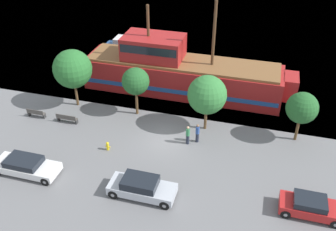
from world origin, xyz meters
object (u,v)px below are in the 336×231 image
Objects in this scene: fire_hydrant at (108,146)px; bench_promenade_west at (36,113)px; parked_car_curb_rear at (310,206)px; pedestrian_walking_far at (188,135)px; moored_boat_dockside at (129,49)px; bench_promenade_east at (67,118)px; parked_car_curb_mid at (26,166)px; pirate_ship at (179,72)px; parked_car_curb_front at (142,187)px; pedestrian_walking_near at (197,133)px.

bench_promenade_west is (-8.29, 2.71, 0.03)m from fire_hydrant.
parked_car_curb_rear is 2.32× the size of pedestrian_walking_far.
pedestrian_walking_far is at bearing -54.66° from moored_boat_dockside.
moored_boat_dockside reaches higher than parked_car_curb_rear.
pedestrian_walking_far is (11.21, -0.11, 0.43)m from bench_promenade_east.
fire_hydrant is 5.79m from bench_promenade_east.
parked_car_curb_mid is at bearing -62.99° from bench_promenade_west.
bench_promenade_west is at bearing -143.55° from pirate_ship.
pedestrian_walking_far reaches higher than fire_hydrant.
pedestrian_walking_far is at bearing -0.55° from bench_promenade_west.
fire_hydrant is at bearing -74.64° from moored_boat_dockside.
pirate_ship is at bearing 131.77° from parked_car_curb_rear.
pedestrian_walking_far is (6.08, 2.57, 0.47)m from fire_hydrant.
parked_car_curb_front is 5.95m from fire_hydrant.
moored_boat_dockside is 3.70× the size of pedestrian_walking_far.
pedestrian_walking_far reaches higher than bench_promenade_east.
parked_car_curb_rear is at bearing -48.23° from pirate_ship.
moored_boat_dockside is at bearing 90.55° from parked_car_curb_mid.
parked_car_curb_mid reaches higher than bench_promenade_east.
parked_car_curb_front is 2.69× the size of pedestrian_walking_near.
bench_promenade_west is (-3.16, 0.02, -0.01)m from bench_promenade_east.
pedestrian_walking_far reaches higher than parked_car_curb_rear.
pedestrian_walking_near is (3.62, -8.14, -1.20)m from pirate_ship.
pirate_ship reaches higher than pedestrian_walking_far.
pirate_ship is 12.20× the size of pedestrian_walking_far.
bench_promenade_east is at bearing -134.37° from pirate_ship.
parked_car_curb_mid is at bearing -87.10° from bench_promenade_east.
parked_car_curb_front is 2.42× the size of bench_promenade_east.
fire_hydrant is (4.78, 4.17, -0.24)m from parked_car_curb_mid.
moored_boat_dockside is 19.15m from pedestrian_walking_far.
pirate_ship is at bearing 36.45° from bench_promenade_west.
pedestrian_walking_far is at bearing -71.36° from pirate_ship.
pirate_ship is 12.07× the size of pedestrian_walking_near.
bench_promenade_west is (-3.29, -15.48, -0.36)m from moored_boat_dockside.
parked_car_curb_mid is 6.52× the size of fire_hydrant.
parked_car_curb_rear is at bearing 6.86° from parked_car_curb_front.
fire_hydrant is 0.44× the size of pedestrian_walking_near.
fire_hydrant is at bearing -157.07° from pedestrian_walking_far.
parked_car_curb_mid is 20.42m from parked_car_curb_rear.
parked_car_curb_front is 11.33m from parked_car_curb_rear.
moored_boat_dockside is 3.66× the size of pedestrian_walking_near.
parked_car_curb_front is at bearing -173.14° from parked_car_curb_rear.
parked_car_curb_mid is 2.56× the size of bench_promenade_east.
pirate_ship reaches higher than fire_hydrant.
pirate_ship is 4.22× the size of parked_car_curb_mid.
pedestrian_walking_far is (10.86, 6.74, 0.23)m from parked_car_curb_mid.
fire_hydrant is at bearing -18.10° from bench_promenade_west.
bench_promenade_east is at bearing -0.45° from bench_promenade_west.
pedestrian_walking_far is at bearing 75.25° from parked_car_curb_front.
parked_car_curb_rear is 15.82m from fire_hydrant.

